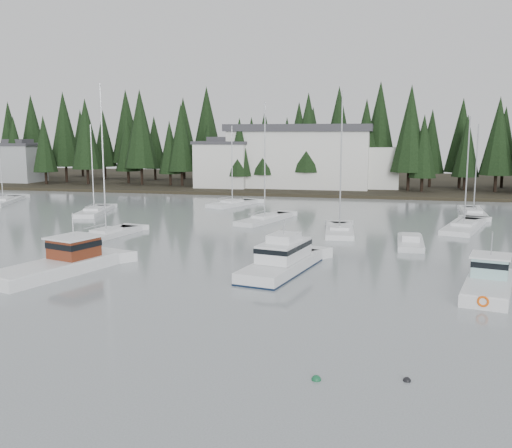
{
  "coord_description": "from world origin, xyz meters",
  "views": [
    {
      "loc": [
        9.65,
        -17.66,
        9.82
      ],
      "look_at": [
        -0.48,
        27.25,
        2.5
      ],
      "focal_mm": 40.0,
      "sensor_mm": 36.0,
      "label": 1
    }
  ],
  "objects_px": {
    "sailboat_11": "(464,228)",
    "runabout_1": "(410,244)",
    "sailboat_6": "(3,202)",
    "sailboat_7": "(473,215)",
    "sailboat_1": "(339,232)",
    "sailboat_2": "(106,235)",
    "cabin_cruiser_center": "(282,263)",
    "house_west": "(223,163)",
    "sailboat_9": "(265,221)",
    "lobster_boat_brown": "(58,266)",
    "sailboat_5": "(94,213)",
    "lobster_boat_teal": "(488,284)",
    "harbor_inn": "(311,157)",
    "house_far_west": "(19,162)",
    "sailboat_0": "(232,205)"
  },
  "relations": [
    {
      "from": "sailboat_6",
      "to": "sailboat_7",
      "type": "distance_m",
      "value": 63.98
    },
    {
      "from": "sailboat_7",
      "to": "runabout_1",
      "type": "bearing_deg",
      "value": 161.13
    },
    {
      "from": "sailboat_7",
      "to": "harbor_inn",
      "type": "bearing_deg",
      "value": 42.76
    },
    {
      "from": "lobster_boat_teal",
      "to": "lobster_boat_brown",
      "type": "bearing_deg",
      "value": 105.94
    },
    {
      "from": "cabin_cruiser_center",
      "to": "sailboat_9",
      "type": "xyz_separation_m",
      "value": [
        -6.1,
        23.0,
        -0.55
      ]
    },
    {
      "from": "sailboat_11",
      "to": "runabout_1",
      "type": "bearing_deg",
      "value": 168.16
    },
    {
      "from": "sailboat_1",
      "to": "sailboat_7",
      "type": "relative_size",
      "value": 1.26
    },
    {
      "from": "house_west",
      "to": "lobster_boat_brown",
      "type": "xyz_separation_m",
      "value": [
        5.25,
        -61.28,
        -4.11
      ]
    },
    {
      "from": "sailboat_2",
      "to": "sailboat_6",
      "type": "relative_size",
      "value": 1.34
    },
    {
      "from": "sailboat_6",
      "to": "sailboat_7",
      "type": "bearing_deg",
      "value": -106.9
    },
    {
      "from": "cabin_cruiser_center",
      "to": "sailboat_7",
      "type": "bearing_deg",
      "value": -16.08
    },
    {
      "from": "sailboat_7",
      "to": "sailboat_11",
      "type": "distance_m",
      "value": 10.93
    },
    {
      "from": "cabin_cruiser_center",
      "to": "sailboat_7",
      "type": "relative_size",
      "value": 0.88
    },
    {
      "from": "sailboat_11",
      "to": "runabout_1",
      "type": "distance_m",
      "value": 12.16
    },
    {
      "from": "house_far_west",
      "to": "sailboat_9",
      "type": "xyz_separation_m",
      "value": [
        56.58,
        -36.23,
        -4.32
      ]
    },
    {
      "from": "sailboat_1",
      "to": "sailboat_2",
      "type": "relative_size",
      "value": 0.97
    },
    {
      "from": "sailboat_7",
      "to": "sailboat_11",
      "type": "bearing_deg",
      "value": 169.47
    },
    {
      "from": "sailboat_2",
      "to": "runabout_1",
      "type": "bearing_deg",
      "value": -76.27
    },
    {
      "from": "sailboat_1",
      "to": "sailboat_2",
      "type": "distance_m",
      "value": 22.89
    },
    {
      "from": "sailboat_2",
      "to": "house_west",
      "type": "bearing_deg",
      "value": 12.25
    },
    {
      "from": "harbor_inn",
      "to": "lobster_boat_brown",
      "type": "distance_m",
      "value": 65.57
    },
    {
      "from": "lobster_boat_brown",
      "to": "sailboat_7",
      "type": "xyz_separation_m",
      "value": [
        33.11,
        37.29,
        -0.48
      ]
    },
    {
      "from": "house_far_west",
      "to": "sailboat_5",
      "type": "distance_m",
      "value": 49.05
    },
    {
      "from": "sailboat_9",
      "to": "sailboat_0",
      "type": "bearing_deg",
      "value": 46.43
    },
    {
      "from": "lobster_boat_teal",
      "to": "sailboat_9",
      "type": "xyz_separation_m",
      "value": [
        -19.63,
        25.53,
        -0.42
      ]
    },
    {
      "from": "house_west",
      "to": "harbor_inn",
      "type": "bearing_deg",
      "value": 12.52
    },
    {
      "from": "sailboat_5",
      "to": "lobster_boat_brown",
      "type": "bearing_deg",
      "value": -168.68
    },
    {
      "from": "runabout_1",
      "to": "sailboat_9",
      "type": "bearing_deg",
      "value": 55.46
    },
    {
      "from": "sailboat_11",
      "to": "runabout_1",
      "type": "xyz_separation_m",
      "value": [
        -5.83,
        -10.67,
        0.08
      ]
    },
    {
      "from": "sailboat_6",
      "to": "sailboat_9",
      "type": "bearing_deg",
      "value": -120.53
    },
    {
      "from": "cabin_cruiser_center",
      "to": "lobster_boat_brown",
      "type": "bearing_deg",
      "value": 116.6
    },
    {
      "from": "sailboat_2",
      "to": "cabin_cruiser_center",
      "type": "bearing_deg",
      "value": -107.89
    },
    {
      "from": "lobster_boat_brown",
      "to": "cabin_cruiser_center",
      "type": "relative_size",
      "value": 1.0
    },
    {
      "from": "house_far_west",
      "to": "lobster_boat_brown",
      "type": "xyz_separation_m",
      "value": [
        47.25,
        -63.28,
        -3.86
      ]
    },
    {
      "from": "sailboat_11",
      "to": "sailboat_7",
      "type": "bearing_deg",
      "value": 4.0
    },
    {
      "from": "lobster_boat_brown",
      "to": "sailboat_9",
      "type": "bearing_deg",
      "value": -1.67
    },
    {
      "from": "sailboat_5",
      "to": "sailboat_6",
      "type": "bearing_deg",
      "value": 56.1
    },
    {
      "from": "cabin_cruiser_center",
      "to": "lobster_boat_teal",
      "type": "height_order",
      "value": "lobster_boat_teal"
    },
    {
      "from": "harbor_inn",
      "to": "lobster_boat_brown",
      "type": "relative_size",
      "value": 2.92
    },
    {
      "from": "sailboat_1",
      "to": "sailboat_11",
      "type": "xyz_separation_m",
      "value": [
        12.48,
        5.5,
        -0.04
      ]
    },
    {
      "from": "sailboat_5",
      "to": "sailboat_9",
      "type": "distance_m",
      "value": 22.11
    },
    {
      "from": "house_far_west",
      "to": "sailboat_11",
      "type": "relative_size",
      "value": 0.7
    },
    {
      "from": "cabin_cruiser_center",
      "to": "runabout_1",
      "type": "relative_size",
      "value": 1.51
    },
    {
      "from": "sailboat_5",
      "to": "sailboat_9",
      "type": "xyz_separation_m",
      "value": [
        22.05,
        -1.68,
        0.02
      ]
    },
    {
      "from": "house_far_west",
      "to": "sailboat_7",
      "type": "bearing_deg",
      "value": -17.92
    },
    {
      "from": "harbor_inn",
      "to": "sailboat_11",
      "type": "distance_m",
      "value": 43.73
    },
    {
      "from": "harbor_inn",
      "to": "sailboat_5",
      "type": "relative_size",
      "value": 2.57
    },
    {
      "from": "lobster_boat_brown",
      "to": "sailboat_1",
      "type": "xyz_separation_m",
      "value": [
        18.2,
        21.13,
        -0.45
      ]
    },
    {
      "from": "lobster_boat_teal",
      "to": "sailboat_7",
      "type": "bearing_deg",
      "value": 6.33
    },
    {
      "from": "harbor_inn",
      "to": "sailboat_5",
      "type": "xyz_separation_m",
      "value": [
        -22.51,
        -35.9,
        -5.72
      ]
    }
  ]
}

